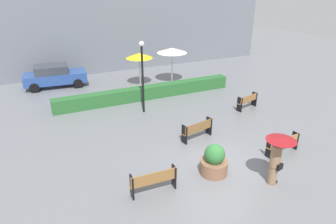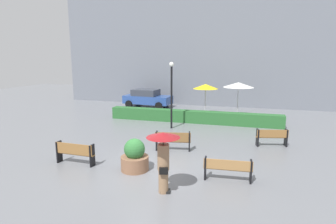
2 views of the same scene
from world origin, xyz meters
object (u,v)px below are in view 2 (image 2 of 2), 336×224
Objects in this scene: bench_far_right at (272,136)px; pedestrian_with_umbrella at (163,153)px; bench_mid_center at (173,140)px; planter_pot at (135,157)px; lamp_post at (172,88)px; bench_near_left at (75,152)px; parked_car at (147,98)px; patio_umbrella_white at (238,85)px; patio_umbrella_yellow at (206,86)px; bench_near_right at (228,168)px.

bench_far_right is 7.27m from pedestrian_with_umbrella.
bench_mid_center is 1.34× the size of planter_pot.
lamp_post is at bearing 106.28° from bench_mid_center.
bench_far_right is 9.27m from bench_near_left.
patio_umbrella_white is at bearing -19.04° from parked_car.
planter_pot is (-5.35, -4.67, 0.03)m from bench_far_right.
lamp_post is (-5.73, 2.13, 1.97)m from bench_far_right.
patio_umbrella_yellow is at bearing 88.58° from bench_mid_center.
patio_umbrella_white is at bearing 72.63° from bench_mid_center.
parked_car is (-5.55, 2.45, -1.40)m from patio_umbrella_yellow.
planter_pot reaches higher than bench_near_left.
parked_car is (-4.52, 13.71, 0.28)m from planter_pot.
parked_car is (-9.87, 9.05, 0.30)m from bench_far_right.
pedestrian_with_umbrella is at bearing -87.29° from patio_umbrella_yellow.
patio_umbrella_yellow is 6.22m from parked_car.
bench_near_right is 2.60m from pedestrian_with_umbrella.
pedestrian_with_umbrella is 12.83m from patio_umbrella_yellow.
parked_car is (-6.15, 15.23, -0.56)m from pedestrian_with_umbrella.
bench_mid_center is 0.99× the size of bench_near_right.
bench_mid_center reaches higher than bench_far_right.
bench_near_right is 1.00× the size of bench_near_left.
patio_umbrella_white is (1.78, 12.50, 1.05)m from pedestrian_with_umbrella.
bench_near_right is 8.11m from lamp_post.
planter_pot is 0.31× the size of lamp_post.
bench_near_left is 13.97m from parked_car.
patio_umbrella_white is 0.60× the size of parked_car.
bench_mid_center is 0.98× the size of bench_near_left.
bench_mid_center is 2.81m from planter_pot.
patio_umbrella_yellow is 0.92× the size of patio_umbrella_white.
bench_near_left is at bearing -177.29° from planter_pot.
bench_far_right is 0.59× the size of patio_umbrella_white.
lamp_post reaches higher than parked_car.
patio_umbrella_white is (-1.94, 6.31, 1.91)m from bench_far_right.
patio_umbrella_white is at bearing 61.61° from bench_near_left.
bench_far_right is at bearing 41.12° from planter_pot.
bench_near_right is 3.55m from planter_pot.
planter_pot is at bearing -138.88° from bench_far_right.
bench_mid_center is 0.42× the size of lamp_post.
patio_umbrella_yellow reaches higher than bench_far_right.
bench_near_right is (-1.79, -4.67, -0.03)m from bench_far_right.
bench_near_right is 11.15m from patio_umbrella_white.
bench_near_right is 0.72× the size of patio_umbrella_yellow.
parked_car is (-8.08, 13.72, 0.33)m from bench_near_right.
planter_pot is (-1.63, 1.52, -0.84)m from pedestrian_with_umbrella.
planter_pot is at bearing -107.23° from patio_umbrella_white.
lamp_post reaches higher than bench_near_left.
patio_umbrella_white is 8.54m from parked_car.
lamp_post reaches higher than pedestrian_with_umbrella.
patio_umbrella_yellow is at bearing 84.80° from planter_pot.
patio_umbrella_yellow reaches higher than bench_near_right.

